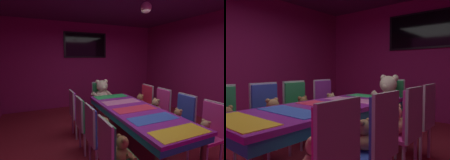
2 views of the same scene
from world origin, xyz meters
TOP-DOWN VIEW (x-y plane):
  - wall_back at (0.00, 3.20)m, footprint 5.20×0.12m
  - wall_left at (-2.60, 0.00)m, footprint 0.12×6.40m
  - banquet_table at (0.00, 0.00)m, footprint 0.90×2.46m
  - teddy_left_0 at (-0.71, -0.86)m, footprint 0.25×0.32m
  - chair_left_1 at (-0.85, -0.27)m, footprint 0.42×0.41m
  - teddy_left_1 at (-0.70, -0.27)m, footprint 0.27×0.35m
  - chair_left_2 at (-0.87, 0.27)m, footprint 0.42×0.41m
  - teddy_left_2 at (-0.72, 0.27)m, footprint 0.25×0.32m
  - chair_left_3 at (-0.87, 0.90)m, footprint 0.42×0.41m
  - teddy_left_3 at (-0.72, 0.90)m, footprint 0.24×0.31m
  - chair_right_0 at (0.85, -0.87)m, footprint 0.42×0.41m
  - teddy_right_0 at (0.71, -0.87)m, footprint 0.22×0.28m
  - chair_right_1 at (0.87, -0.31)m, footprint 0.42×0.41m
  - teddy_right_1 at (0.73, -0.31)m, footprint 0.23×0.30m
  - chair_right_2 at (0.87, 0.31)m, footprint 0.42×0.41m
  - teddy_right_2 at (0.72, 0.31)m, footprint 0.27×0.35m
  - chair_right_3 at (0.85, 0.87)m, footprint 0.42×0.41m
  - teddy_right_3 at (0.70, 0.87)m, footprint 0.25×0.33m
  - throne_chair at (0.00, 1.77)m, footprint 0.41×0.42m
  - king_teddy_bear at (0.00, 1.61)m, footprint 0.65×0.50m
  - wall_tv at (0.00, 3.11)m, footprint 1.43×0.06m

SIDE VIEW (x-z plane):
  - teddy_right_0 at x=0.71m, z-range 0.44..0.71m
  - teddy_right_1 at x=0.73m, z-range 0.44..0.72m
  - teddy_left_3 at x=-0.72m, z-range 0.44..0.73m
  - teddy_left_0 at x=-0.71m, z-range 0.44..0.74m
  - teddy_left_2 at x=-0.72m, z-range 0.44..0.74m
  - teddy_right_3 at x=0.70m, z-range 0.44..0.75m
  - chair_left_1 at x=-0.85m, z-range 0.10..1.09m
  - chair_left_2 at x=-0.87m, z-range 0.10..1.09m
  - chair_left_3 at x=-0.87m, z-range 0.10..1.09m
  - chair_right_0 at x=0.85m, z-range 0.10..1.09m
  - chair_right_1 at x=0.87m, z-range 0.10..1.09m
  - chair_right_2 at x=0.87m, z-range 0.10..1.09m
  - chair_right_3 at x=0.85m, z-range 0.10..1.09m
  - throne_chair at x=0.00m, z-range 0.10..1.09m
  - teddy_right_2 at x=0.72m, z-range 0.43..0.76m
  - teddy_left_1 at x=-0.70m, z-range 0.43..0.76m
  - banquet_table at x=0.00m, z-range 0.28..1.03m
  - king_teddy_bear at x=0.00m, z-range 0.41..1.03m
  - wall_back at x=0.00m, z-range 0.00..2.80m
  - wall_left at x=-2.60m, z-range 0.00..2.80m
  - wall_tv at x=0.00m, z-range 1.63..2.47m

